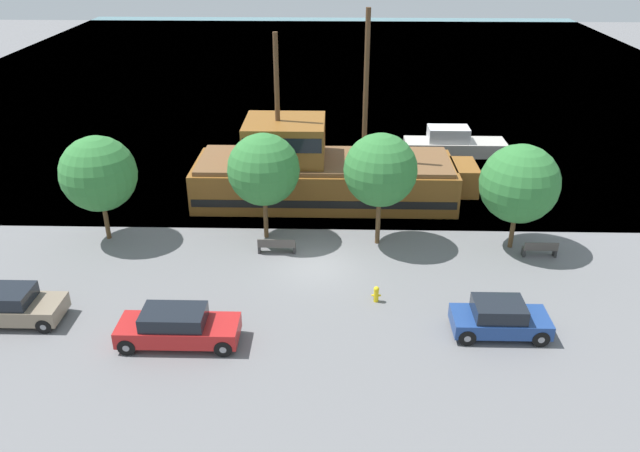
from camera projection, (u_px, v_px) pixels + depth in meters
name	position (u px, v px, depth m)	size (l,w,h in m)	color
ground_plane	(317.00, 266.00, 30.66)	(160.00, 160.00, 0.00)	slate
water_surface	(329.00, 69.00, 70.04)	(80.00, 80.00, 0.00)	slate
pirate_ship	(320.00, 172.00, 37.05)	(16.65, 5.17, 11.13)	brown
moored_boat_dockside	(453.00, 144.00, 44.79)	(7.18, 2.20, 1.99)	#B7B2A8
parked_car_curb_front	(500.00, 318.00, 25.37)	(3.91, 1.83, 1.50)	navy
parked_car_curb_mid	(178.00, 327.00, 24.79)	(4.80, 1.80, 1.54)	#B21E1E
parked_car_curb_rear	(8.00, 306.00, 26.19)	(4.43, 1.86, 1.52)	#7F705B
fire_hydrant	(376.00, 293.00, 27.66)	(0.42, 0.25, 0.76)	yellow
bench_promenade_east	(277.00, 246.00, 31.61)	(1.91, 0.45, 0.85)	#4C4742
bench_promenade_west	(540.00, 249.00, 31.31)	(1.69, 0.45, 0.85)	#4C4742
tree_row_east	(98.00, 174.00, 31.69)	(3.88, 3.88, 5.63)	brown
tree_row_mideast	(264.00, 170.00, 31.72)	(3.72, 3.72, 5.73)	brown
tree_row_midwest	(380.00, 170.00, 31.02)	(3.70, 3.70, 5.95)	brown
tree_row_west	(519.00, 184.00, 30.86)	(3.95, 3.95, 5.52)	brown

